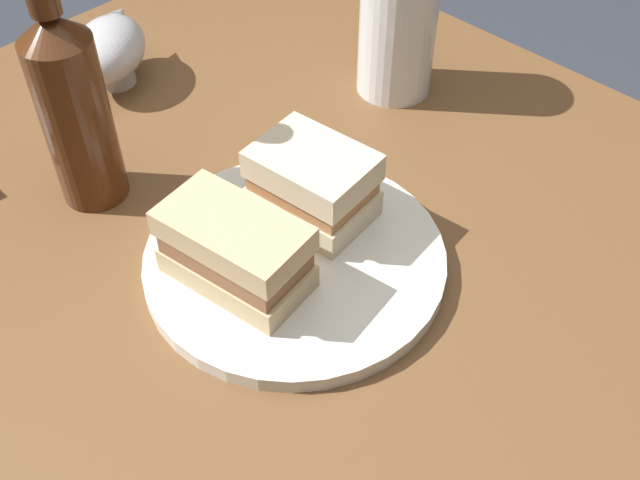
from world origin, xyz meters
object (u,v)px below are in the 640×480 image
at_px(plate, 295,259).
at_px(cider_bottle, 72,103).
at_px(pint_glass, 397,31).
at_px(gravy_boat, 110,48).
at_px(sandwich_half_right, 235,250).
at_px(sandwich_half_left, 313,184).

height_order(plate, cider_bottle, cider_bottle).
bearing_deg(pint_glass, gravy_boat, -137.37).
bearing_deg(pint_glass, sandwich_half_right, -72.22).
relative_size(pint_glass, cider_bottle, 0.62).
relative_size(pint_glass, gravy_boat, 1.24).
bearing_deg(sandwich_half_right, sandwich_half_left, 96.56).
relative_size(gravy_boat, cider_bottle, 0.50).
height_order(sandwich_half_left, cider_bottle, cider_bottle).
bearing_deg(sandwich_half_right, pint_glass, 107.78).
height_order(plate, pint_glass, pint_glass).
relative_size(sandwich_half_left, sandwich_half_right, 0.85).
distance_m(sandwich_half_left, gravy_boat, 0.32).
bearing_deg(cider_bottle, pint_glass, 74.98).
relative_size(sandwich_half_left, cider_bottle, 0.41).
bearing_deg(gravy_boat, sandwich_half_right, -17.68).
xyz_separation_m(plate, sandwich_half_right, (-0.01, -0.05, 0.04)).
bearing_deg(cider_bottle, plate, 18.27).
relative_size(sandwich_half_right, gravy_boat, 0.98).
relative_size(sandwich_half_right, pint_glass, 0.79).
height_order(pint_glass, cider_bottle, cider_bottle).
relative_size(sandwich_half_right, cider_bottle, 0.49).
bearing_deg(cider_bottle, sandwich_half_left, 32.76).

